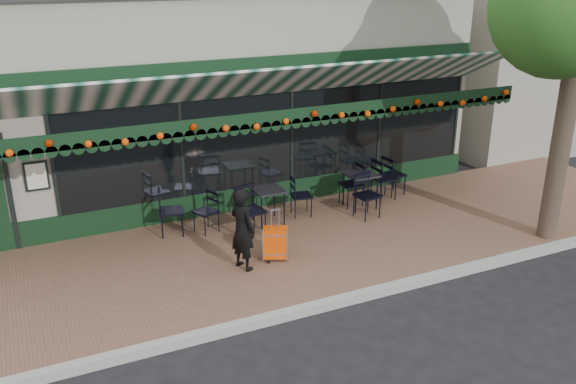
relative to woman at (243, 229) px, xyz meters
name	(u,v)px	position (x,y,z in m)	size (l,w,h in m)	color
ground	(318,308)	(0.68, -1.49, -0.88)	(80.00, 80.00, 0.00)	black
sidewalk	(268,252)	(0.68, 0.51, -0.81)	(18.00, 4.00, 0.15)	brown
curb	(320,306)	(0.68, -1.57, -0.81)	(18.00, 0.16, 0.15)	#9E9E99
restaurant_building	(177,81)	(0.68, 6.35, 1.39)	(12.00, 9.60, 4.50)	gray
neighbor_building_right	(550,46)	(13.68, 6.51, 1.52)	(12.00, 8.00, 4.80)	gray
woman	(243,229)	(0.00, 0.00, 0.00)	(0.53, 0.35, 1.46)	black
suitcase	(275,243)	(0.62, 0.04, -0.41)	(0.48, 0.39, 0.96)	#F74707
cafe_table_a	(361,177)	(3.27, 1.55, -0.04)	(0.62, 0.62, 0.77)	black
cafe_table_b	(268,192)	(1.16, 1.62, -0.08)	(0.59, 0.59, 0.72)	black
chair_a_left	(352,185)	(3.17, 1.74, -0.27)	(0.46, 0.46, 0.92)	black
chair_a_right	(384,179)	(4.00, 1.75, -0.26)	(0.47, 0.47, 0.94)	black
chair_a_front	(367,196)	(3.12, 1.02, -0.27)	(0.46, 0.46, 0.93)	black
chair_a_extra	(393,175)	(4.35, 1.90, -0.27)	(0.46, 0.46, 0.92)	black
chair_b_left	(206,212)	(-0.12, 1.71, -0.32)	(0.41, 0.41, 0.82)	black
chair_b_right	(301,196)	(1.93, 1.68, -0.31)	(0.42, 0.42, 0.85)	black
chair_b_front	(250,211)	(0.61, 1.19, -0.23)	(0.50, 0.50, 0.99)	black
chair_solo	(171,211)	(-0.75, 1.89, -0.26)	(0.47, 0.47, 0.94)	black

